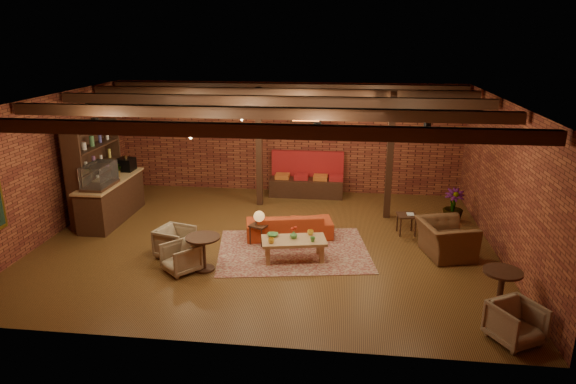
# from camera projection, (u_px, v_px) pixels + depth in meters

# --- Properties ---
(floor) EXTENTS (10.00, 10.00, 0.00)m
(floor) POSITION_uv_depth(u_px,v_px,m) (267.00, 242.00, 11.64)
(floor) COLOR #38220E
(floor) RESTS_ON ground
(ceiling) EXTENTS (10.00, 8.00, 0.02)m
(ceiling) POSITION_uv_depth(u_px,v_px,m) (265.00, 100.00, 10.68)
(ceiling) COLOR black
(ceiling) RESTS_ON wall_back
(wall_back) EXTENTS (10.00, 0.02, 3.20)m
(wall_back) POSITION_uv_depth(u_px,v_px,m) (288.00, 138.00, 14.94)
(wall_back) COLOR maroon
(wall_back) RESTS_ON ground
(wall_front) EXTENTS (10.00, 0.02, 3.20)m
(wall_front) POSITION_uv_depth(u_px,v_px,m) (221.00, 248.00, 7.37)
(wall_front) COLOR maroon
(wall_front) RESTS_ON ground
(wall_left) EXTENTS (0.02, 8.00, 3.20)m
(wall_left) POSITION_uv_depth(u_px,v_px,m) (50.00, 167.00, 11.72)
(wall_left) COLOR maroon
(wall_left) RESTS_ON ground
(wall_right) EXTENTS (0.02, 8.00, 3.20)m
(wall_right) POSITION_uv_depth(u_px,v_px,m) (505.00, 182.00, 10.59)
(wall_right) COLOR maroon
(wall_right) RESTS_ON ground
(ceiling_beams) EXTENTS (9.80, 6.40, 0.22)m
(ceiling_beams) POSITION_uv_depth(u_px,v_px,m) (265.00, 106.00, 10.71)
(ceiling_beams) COLOR black
(ceiling_beams) RESTS_ON ceiling
(ceiling_pipe) EXTENTS (9.60, 0.12, 0.12)m
(ceiling_pipe) POSITION_uv_depth(u_px,v_px,m) (276.00, 106.00, 12.30)
(ceiling_pipe) COLOR black
(ceiling_pipe) RESTS_ON ceiling
(post_left) EXTENTS (0.16, 0.16, 3.20)m
(post_left) POSITION_uv_depth(u_px,v_px,m) (259.00, 148.00, 13.69)
(post_left) COLOR black
(post_left) RESTS_ON ground
(post_right) EXTENTS (0.16, 0.16, 3.20)m
(post_right) POSITION_uv_depth(u_px,v_px,m) (390.00, 156.00, 12.73)
(post_right) COLOR black
(post_right) RESTS_ON ground
(service_counter) EXTENTS (0.80, 2.50, 1.60)m
(service_counter) POSITION_uv_depth(u_px,v_px,m) (111.00, 189.00, 12.81)
(service_counter) COLOR black
(service_counter) RESTS_ON ground
(plant_counter) EXTENTS (0.35, 0.39, 0.30)m
(plant_counter) POSITION_uv_depth(u_px,v_px,m) (116.00, 171.00, 12.86)
(plant_counter) COLOR #337F33
(plant_counter) RESTS_ON service_counter
(shelving_hutch) EXTENTS (0.52, 2.00, 2.40)m
(shelving_hutch) POSITION_uv_depth(u_px,v_px,m) (96.00, 172.00, 12.83)
(shelving_hutch) COLOR black
(shelving_hutch) RESTS_ON ground
(banquette) EXTENTS (2.10, 0.70, 1.00)m
(banquette) POSITION_uv_depth(u_px,v_px,m) (307.00, 179.00, 14.78)
(banquette) COLOR #A81C1D
(banquette) RESTS_ON ground
(service_sign) EXTENTS (0.86, 0.06, 0.30)m
(service_sign) POSITION_uv_depth(u_px,v_px,m) (306.00, 117.00, 13.80)
(service_sign) COLOR orange
(service_sign) RESTS_ON ceiling
(ceiling_spotlights) EXTENTS (6.40, 4.40, 0.28)m
(ceiling_spotlights) POSITION_uv_depth(u_px,v_px,m) (265.00, 116.00, 10.78)
(ceiling_spotlights) COLOR black
(ceiling_spotlights) RESTS_ON ceiling
(rug) EXTENTS (3.60, 2.98, 0.01)m
(rug) POSITION_uv_depth(u_px,v_px,m) (293.00, 250.00, 11.17)
(rug) COLOR maroon
(rug) RESTS_ON floor
(sofa) EXTENTS (2.09, 1.17, 0.58)m
(sofa) POSITION_uv_depth(u_px,v_px,m) (289.00, 225.00, 11.85)
(sofa) COLOR #AC3618
(sofa) RESTS_ON floor
(coffee_table) EXTENTS (1.43, 0.92, 0.71)m
(coffee_table) POSITION_uv_depth(u_px,v_px,m) (293.00, 241.00, 10.63)
(coffee_table) COLOR #A5794D
(coffee_table) RESTS_ON floor
(side_table_lamp) EXTENTS (0.48, 0.48, 0.78)m
(side_table_lamp) POSITION_uv_depth(u_px,v_px,m) (259.00, 219.00, 11.37)
(side_table_lamp) COLOR black
(side_table_lamp) RESTS_ON floor
(round_table_left) EXTENTS (0.68, 0.68, 0.71)m
(round_table_left) POSITION_uv_depth(u_px,v_px,m) (203.00, 247.00, 10.15)
(round_table_left) COLOR black
(round_table_left) RESTS_ON floor
(armchair_a) EXTENTS (0.81, 0.84, 0.71)m
(armchair_a) POSITION_uv_depth(u_px,v_px,m) (175.00, 240.00, 10.81)
(armchair_a) COLOR #B4A88C
(armchair_a) RESTS_ON floor
(armchair_b) EXTENTS (0.86, 0.85, 0.64)m
(armchair_b) POSITION_uv_depth(u_px,v_px,m) (181.00, 257.00, 10.11)
(armchair_b) COLOR #B4A88C
(armchair_b) RESTS_ON floor
(armchair_right) EXTENTS (1.03, 1.31, 1.01)m
(armchair_right) POSITION_uv_depth(u_px,v_px,m) (446.00, 233.00, 10.79)
(armchair_right) COLOR brown
(armchair_right) RESTS_ON floor
(side_table_book) EXTENTS (0.48, 0.48, 0.50)m
(side_table_book) POSITION_uv_depth(u_px,v_px,m) (407.00, 216.00, 11.98)
(side_table_book) COLOR black
(side_table_book) RESTS_ON floor
(round_table_right) EXTENTS (0.65, 0.65, 0.76)m
(round_table_right) POSITION_uv_depth(u_px,v_px,m) (501.00, 284.00, 8.61)
(round_table_right) COLOR black
(round_table_right) RESTS_ON floor
(armchair_far) EXTENTS (0.91, 0.90, 0.70)m
(armchair_far) POSITION_uv_depth(u_px,v_px,m) (516.00, 321.00, 7.81)
(armchair_far) COLOR #B4A88C
(armchair_far) RESTS_ON floor
(plant_tall) EXTENTS (1.61, 1.61, 2.61)m
(plant_tall) POSITION_uv_depth(u_px,v_px,m) (457.00, 172.00, 12.43)
(plant_tall) COLOR #4C7F4C
(plant_tall) RESTS_ON floor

